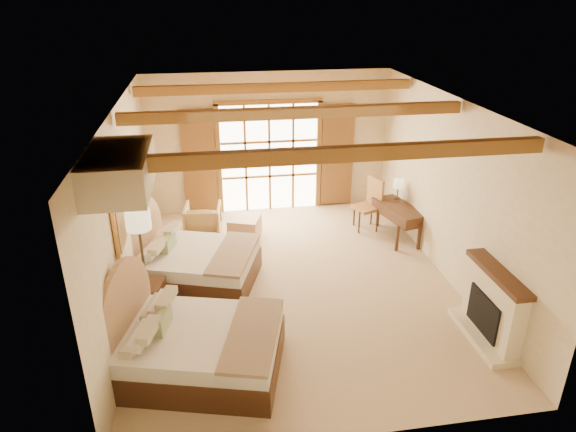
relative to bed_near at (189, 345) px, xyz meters
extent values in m
plane|color=#CCB28A|center=(1.81, 2.02, -0.43)|extent=(7.00, 7.00, 0.00)
plane|color=beige|center=(1.81, 5.52, 1.17)|extent=(5.50, 0.00, 5.50)
plane|color=beige|center=(-0.94, 2.02, 1.17)|extent=(0.00, 7.00, 7.00)
plane|color=beige|center=(4.56, 2.02, 1.17)|extent=(0.00, 7.00, 7.00)
plane|color=#B5733A|center=(1.81, 2.02, 2.77)|extent=(7.00, 7.00, 0.00)
cube|color=white|center=(1.81, 5.48, 0.82)|extent=(2.20, 0.02, 2.50)
cube|color=brown|center=(0.21, 5.45, 0.82)|extent=(0.75, 0.06, 2.40)
cube|color=brown|center=(3.41, 5.45, 0.82)|extent=(0.75, 0.06, 2.40)
cube|color=beige|center=(4.43, 0.02, 0.12)|extent=(0.25, 1.30, 1.10)
cube|color=black|center=(4.36, 0.02, 0.02)|extent=(0.18, 0.80, 0.60)
cube|color=beige|center=(4.34, 0.02, -0.38)|extent=(0.45, 1.40, 0.10)
cube|color=#432614|center=(4.42, 0.02, 0.69)|extent=(0.30, 1.40, 0.08)
cube|color=#E0A24C|center=(-0.90, 1.27, 1.32)|extent=(0.05, 0.95, 0.75)
cube|color=gold|center=(-0.87, 1.27, 1.32)|extent=(0.02, 0.82, 0.62)
cube|color=beige|center=(-0.59, 0.02, 2.52)|extent=(0.70, 1.40, 0.45)
cube|color=#432614|center=(0.16, 0.00, -0.22)|extent=(2.48, 2.11, 0.42)
cube|color=white|center=(0.16, 0.00, 0.10)|extent=(2.43, 2.07, 0.23)
cube|color=#96785A|center=(0.88, 0.00, 0.23)|extent=(1.04, 1.75, 0.05)
cube|color=#92A374|center=(-0.34, 0.00, 0.34)|extent=(0.23, 0.45, 0.25)
cube|color=#432614|center=(0.09, 2.36, -0.23)|extent=(2.43, 2.11, 0.40)
cube|color=white|center=(0.09, 2.36, 0.08)|extent=(2.38, 2.07, 0.22)
cube|color=#96785A|center=(0.79, 2.36, 0.20)|extent=(1.08, 1.69, 0.05)
cube|color=#92A374|center=(-0.38, 2.36, 0.31)|extent=(0.25, 0.44, 0.24)
cube|color=#432614|center=(-0.68, 1.42, -0.13)|extent=(0.60, 0.60, 0.60)
cylinder|color=#3A2F1D|center=(-0.69, 1.54, -0.41)|extent=(0.26, 0.26, 0.03)
cylinder|color=#3A2F1D|center=(-0.69, 1.54, 0.38)|extent=(0.04, 0.04, 1.56)
cylinder|color=beige|center=(-0.69, 1.54, 1.24)|extent=(0.39, 0.39, 0.32)
imported|color=tan|center=(0.23, 4.27, -0.08)|extent=(0.82, 0.84, 0.69)
cube|color=tan|center=(1.09, 4.04, -0.21)|extent=(0.77, 0.77, 0.44)
cube|color=#432614|center=(4.28, 3.52, 0.25)|extent=(0.85, 1.40, 0.05)
cube|color=#432614|center=(4.28, 3.52, 0.13)|extent=(0.83, 1.36, 0.20)
cube|color=#B0763B|center=(3.73, 4.02, 0.07)|extent=(0.64, 0.64, 0.07)
cube|color=#B0763B|center=(3.95, 4.02, 0.40)|extent=(0.23, 0.48, 0.61)
cylinder|color=#3A2F1D|center=(4.38, 3.95, 0.29)|extent=(0.13, 0.13, 0.02)
cylinder|color=#3A2F1D|center=(4.38, 3.95, 0.43)|extent=(0.03, 0.03, 0.30)
cylinder|color=beige|center=(4.38, 3.95, 0.61)|extent=(0.21, 0.21, 0.17)
camera|label=1|loc=(0.43, -5.77, 4.44)|focal=32.00mm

